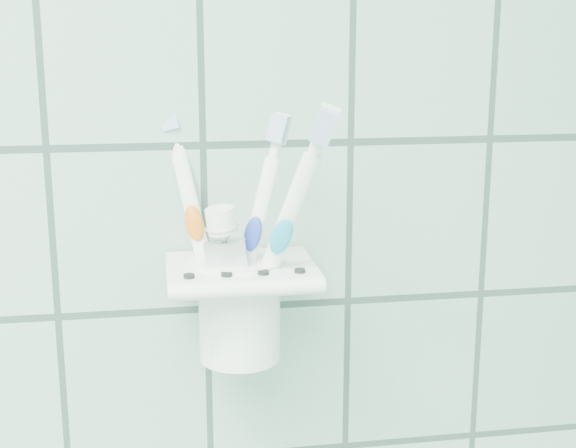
# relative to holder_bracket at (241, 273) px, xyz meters

# --- Properties ---
(holder_bracket) EXTENTS (0.12, 0.10, 0.04)m
(holder_bracket) POSITION_rel_holder_bracket_xyz_m (0.00, 0.00, 0.00)
(holder_bracket) COLOR white
(holder_bracket) RESTS_ON wall_back
(cup) EXTENTS (0.07, 0.07, 0.09)m
(cup) POSITION_rel_holder_bracket_xyz_m (-0.00, 0.00, -0.03)
(cup) COLOR white
(cup) RESTS_ON holder_bracket
(toothbrush_pink) EXTENTS (0.05, 0.07, 0.21)m
(toothbrush_pink) POSITION_rel_holder_bracket_xyz_m (-0.01, -0.00, 0.04)
(toothbrush_pink) COLOR white
(toothbrush_pink) RESTS_ON cup
(toothbrush_blue) EXTENTS (0.06, 0.02, 0.20)m
(toothbrush_blue) POSITION_rel_holder_bracket_xyz_m (-0.01, -0.01, 0.03)
(toothbrush_blue) COLOR white
(toothbrush_blue) RESTS_ON cup
(toothbrush_orange) EXTENTS (0.07, 0.07, 0.22)m
(toothbrush_orange) POSITION_rel_holder_bracket_xyz_m (-0.00, 0.01, 0.05)
(toothbrush_orange) COLOR white
(toothbrush_orange) RESTS_ON cup
(toothpaste_tube) EXTENTS (0.04, 0.03, 0.13)m
(toothpaste_tube) POSITION_rel_holder_bracket_xyz_m (-0.00, -0.01, 0.01)
(toothpaste_tube) COLOR silver
(toothpaste_tube) RESTS_ON cup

